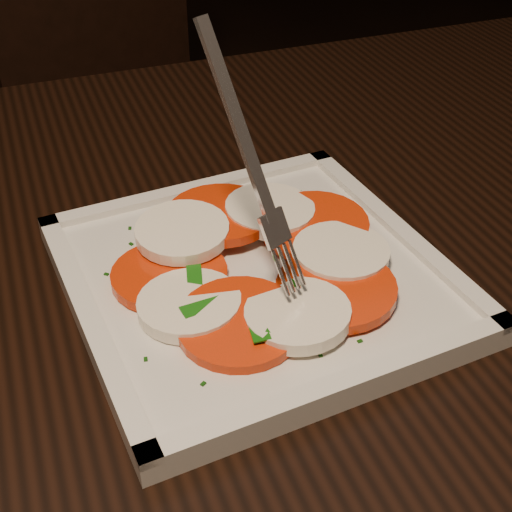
% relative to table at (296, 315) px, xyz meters
% --- Properties ---
extents(table, '(1.23, 0.85, 0.75)m').
position_rel_table_xyz_m(table, '(0.00, 0.00, 0.00)').
color(table, black).
rests_on(table, ground).
extents(chair, '(0.52, 0.52, 0.93)m').
position_rel_table_xyz_m(chair, '(0.04, 0.86, -0.12)').
color(chair, black).
rests_on(chair, ground).
extents(plate, '(0.28, 0.28, 0.01)m').
position_rel_table_xyz_m(plate, '(-0.07, -0.06, 0.11)').
color(plate, silver).
rests_on(plate, table).
extents(caprese_salad, '(0.22, 0.22, 0.03)m').
position_rel_table_xyz_m(caprese_salad, '(-0.07, -0.06, 0.12)').
color(caprese_salad, red).
rests_on(caprese_salad, plate).
extents(fork, '(0.07, 0.10, 0.17)m').
position_rel_table_xyz_m(fork, '(-0.08, -0.06, 0.22)').
color(fork, white).
rests_on(fork, caprese_salad).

